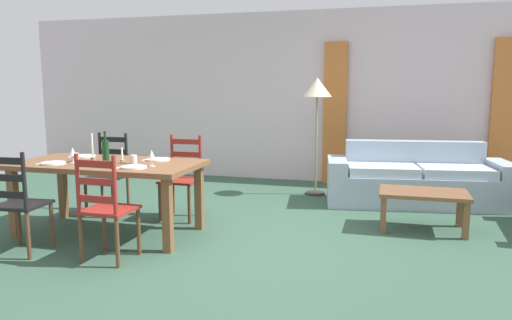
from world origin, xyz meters
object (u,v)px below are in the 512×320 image
at_px(coffee_cup_secondary, 75,157).
at_px(dining_chair_far_left, 109,174).
at_px(dining_chair_near_right, 106,208).
at_px(wine_glass_near_right, 152,155).
at_px(standing_lamp, 317,94).
at_px(wine_bottle, 106,151).
at_px(coffee_cup_primary, 134,159).
at_px(dining_chair_far_right, 182,177).
at_px(wine_glass_near_left, 73,152).
at_px(dining_table, 108,170).
at_px(couch, 416,181).
at_px(dining_chair_near_left, 17,203).
at_px(coffee_table, 423,197).

bearing_deg(coffee_cup_secondary, dining_chair_far_left, 99.25).
height_order(dining_chair_near_right, wine_glass_near_right, dining_chair_near_right).
bearing_deg(standing_lamp, dining_chair_far_left, -144.04).
xyz_separation_m(wine_bottle, coffee_cup_primary, (0.34, -0.03, -0.07)).
distance_m(dining_chair_far_right, wine_glass_near_left, 1.26).
height_order(dining_chair_near_right, dining_chair_far_right, same).
xyz_separation_m(dining_chair_near_right, wine_glass_near_right, (0.13, 0.61, 0.38)).
bearing_deg(dining_chair_near_right, dining_table, 120.89).
height_order(couch, standing_lamp, standing_lamp).
bearing_deg(dining_chair_far_left, dining_chair_far_right, 1.00).
height_order(dining_table, wine_glass_near_right, wine_glass_near_right).
distance_m(wine_bottle, standing_lamp, 3.05).
distance_m(dining_chair_near_left, coffee_table, 4.00).
xyz_separation_m(dining_chair_far_right, wine_glass_near_right, (0.08, -0.88, 0.38)).
bearing_deg(coffee_table, dining_chair_far_left, -176.12).
bearing_deg(wine_glass_near_left, dining_chair_near_right, -38.59).
relative_size(dining_chair_far_right, coffee_cup_secondary, 10.67).
relative_size(dining_table, dining_chair_far_right, 1.98).
bearing_deg(dining_chair_near_left, dining_chair_near_right, 3.67).
bearing_deg(coffee_cup_primary, dining_table, 174.49).
bearing_deg(wine_glass_near_right, dining_chair_far_left, 140.31).
height_order(dining_chair_near_right, coffee_table, dining_chair_near_right).
distance_m(dining_chair_far_right, standing_lamp, 2.29).
distance_m(dining_chair_far_left, coffee_cup_secondary, 0.87).
bearing_deg(dining_chair_far_right, wine_glass_near_right, -84.56).
bearing_deg(wine_glass_near_right, coffee_cup_primary, 160.47).
bearing_deg(dining_chair_far_left, dining_chair_near_left, -88.76).
bearing_deg(dining_chair_near_left, dining_table, 61.05).
relative_size(dining_chair_far_left, dining_chair_far_right, 1.00).
distance_m(dining_chair_far_left, wine_glass_near_left, 0.98).
xyz_separation_m(wine_bottle, coffee_cup_secondary, (-0.33, -0.05, -0.07)).
bearing_deg(wine_glass_near_right, coffee_table, 23.22).
xyz_separation_m(couch, standing_lamp, (-1.34, 0.19, 1.12)).
bearing_deg(wine_bottle, dining_chair_far_left, 121.53).
height_order(dining_chair_near_left, wine_glass_near_left, dining_chair_near_left).
bearing_deg(coffee_cup_secondary, dining_chair_near_left, -97.48).
bearing_deg(dining_table, dining_chair_far_right, 57.30).
height_order(wine_glass_near_right, standing_lamp, standing_lamp).
height_order(wine_glass_near_right, coffee_cup_primary, wine_glass_near_right).
bearing_deg(coffee_cup_primary, standing_lamp, 58.58).
relative_size(dining_chair_near_right, standing_lamp, 0.59).
bearing_deg(dining_chair_far_left, coffee_cup_secondary, -80.75).
bearing_deg(dining_chair_far_left, couch, 22.03).
bearing_deg(coffee_cup_primary, wine_bottle, 174.41).
bearing_deg(coffee_cup_primary, dining_chair_far_right, 78.17).
xyz_separation_m(dining_table, wine_glass_near_left, (-0.30, -0.14, 0.20)).
height_order(dining_chair_far_left, couch, dining_chair_far_left).
bearing_deg(dining_chair_far_left, coffee_cup_primary, -44.42).
distance_m(wine_bottle, coffee_cup_secondary, 0.34).
bearing_deg(wine_glass_near_left, couch, 34.26).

